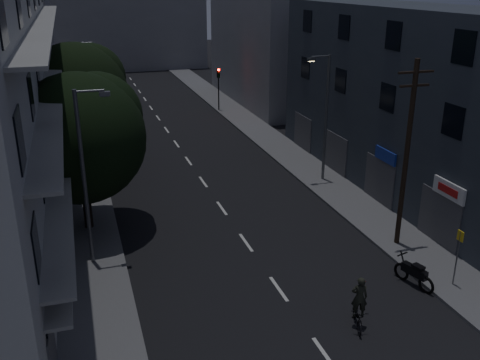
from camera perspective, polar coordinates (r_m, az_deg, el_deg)
ground at (r=39.54m, az=-5.68°, el=2.26°), size 160.00×160.00×0.00m
sidewalk_left at (r=38.80m, az=-16.57°, el=1.23°), size 3.00×90.00×0.15m
sidewalk_right at (r=41.60m, az=4.48°, el=3.34°), size 3.00×90.00×0.15m
lane_markings at (r=45.41m, az=-7.35°, el=4.63°), size 0.15×60.50×0.01m
building_right at (r=33.05m, az=19.31°, el=7.43°), size 6.19×28.00×11.00m
building_far_left at (r=60.12m, az=-22.54°, el=14.94°), size 6.00×20.00×16.00m
building_far_right at (r=57.52m, az=2.50°, el=14.73°), size 6.00×20.00×13.00m
building_far_end at (r=82.47m, az=-12.64°, el=15.01°), size 24.00×8.00×10.00m
tree_near at (r=27.77m, az=-16.63°, el=4.81°), size 6.58×6.58×8.12m
tree_mid at (r=37.65m, az=-17.01°, el=9.11°), size 6.89×6.89×8.48m
tree_far at (r=46.41m, az=-17.58°, el=9.73°), size 5.45×5.45×6.74m
traffic_signal_far_right at (r=53.40m, az=-2.31°, el=10.59°), size 0.28×0.37×4.10m
traffic_signal_far_left at (r=51.16m, az=-16.25°, el=9.35°), size 0.28×0.37×4.10m
street_lamp_left_near at (r=24.18m, az=-16.12°, el=0.99°), size 1.51×0.25×8.00m
street_lamp_right at (r=34.10m, az=9.02°, el=7.16°), size 1.51×0.25×8.00m
street_lamp_left_far at (r=42.31m, az=-16.57°, el=9.17°), size 1.51×0.25×8.00m
utility_pole at (r=26.09m, az=17.38°, el=2.91°), size 1.80×0.24×9.00m
bus_stop_sign at (r=24.23m, az=22.28°, el=-6.73°), size 0.06×0.35×2.52m
motorcycle at (r=24.42m, az=18.06°, el=-9.52°), size 0.83×2.09×1.37m
cyclist at (r=21.18m, az=12.50°, el=-13.38°), size 1.10×1.77×2.12m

